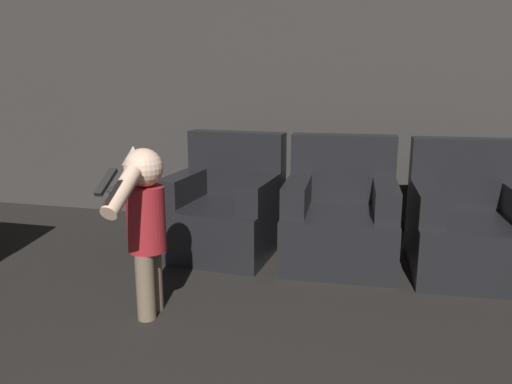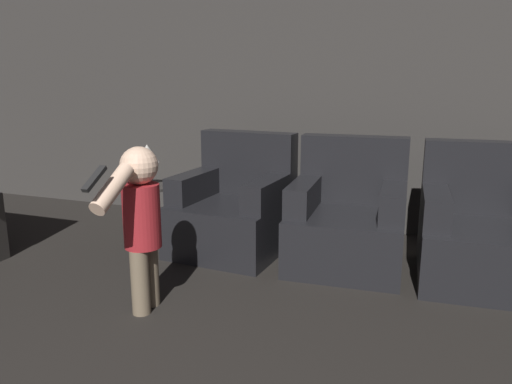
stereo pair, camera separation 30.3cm
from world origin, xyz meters
name	(u,v)px [view 2 (the right image)]	position (x,y,z in m)	size (l,w,h in m)	color
wall_back	(333,75)	(0.00, 4.50, 1.30)	(8.40, 0.05, 2.60)	#33302D
armchair_left	(234,210)	(-0.55, 3.66, 0.31)	(0.82, 0.84, 0.87)	black
armchair_middle	(348,221)	(0.31, 3.66, 0.31)	(0.80, 0.82, 0.87)	black
armchair_right	(482,234)	(1.17, 3.66, 0.31)	(0.81, 0.83, 0.87)	black
person_toddler	(141,216)	(-0.63, 2.54, 0.55)	(0.20, 0.63, 0.93)	brown
side_table	(149,195)	(-1.25, 3.61, 0.38)	(0.42, 0.42, 0.46)	black
lamp	(147,154)	(-1.25, 3.61, 0.70)	(0.18, 0.18, 0.32)	#262626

